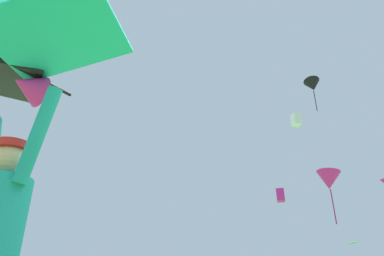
% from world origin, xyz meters
% --- Properties ---
extents(held_stunt_kite, '(1.85, 1.02, 0.41)m').
position_xyz_m(held_stunt_kite, '(-0.33, -0.31, 2.20)').
color(held_stunt_kite, black).
extents(distant_kite_black_far_center, '(1.79, 1.79, 3.03)m').
position_xyz_m(distant_kite_black_far_center, '(-5.97, 24.58, 16.96)').
color(distant_kite_black_far_center, black).
extents(distant_kite_white_low_left, '(0.84, 0.91, 1.03)m').
position_xyz_m(distant_kite_white_low_left, '(-7.06, 22.61, 13.32)').
color(distant_kite_white_low_left, white).
extents(distant_kite_magenta_overhead_distant, '(0.81, 0.83, 1.00)m').
position_xyz_m(distant_kite_magenta_overhead_distant, '(-9.71, 24.12, 8.22)').
color(distant_kite_magenta_overhead_distant, '#DB2393').
extents(distant_kite_green_high_left, '(0.99, 0.99, 0.28)m').
position_xyz_m(distant_kite_green_high_left, '(-7.61, 33.34, 5.59)').
color(distant_kite_green_high_left, green).
extents(distant_kite_magenta_mid_left, '(1.23, 1.18, 2.59)m').
position_xyz_m(distant_kite_magenta_mid_left, '(-3.29, 15.70, 5.99)').
color(distant_kite_magenta_mid_left, '#DB2393').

